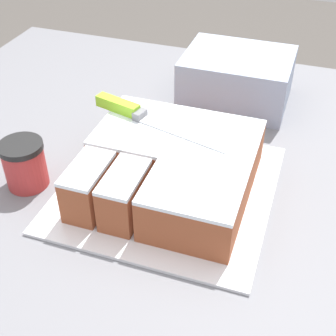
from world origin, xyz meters
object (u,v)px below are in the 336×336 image
Objects in this scene: cake at (170,167)px; knife at (134,112)px; cake_board at (168,188)px; storage_box at (237,78)px; coffee_cup at (25,164)px.

knife is at bearing 142.54° from cake.
knife reaches higher than cake_board.
storage_box is (0.04, 0.36, 0.01)m from cake.
cake_board is at bearing 15.36° from coffee_cup.
cake is 1.04× the size of knife.
knife is 3.12× the size of coffee_cup.
storage_box reaches higher than knife.
cake is 3.24× the size of coffee_cup.
cake is 1.21× the size of storage_box.
cake_board is 0.37m from storage_box.
cake reaches higher than coffee_cup.
storage_box is (0.30, 0.43, 0.01)m from coffee_cup.
cake_board is 1.28× the size of cake.
knife reaches higher than coffee_cup.
coffee_cup is at bearing -164.64° from cake_board.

